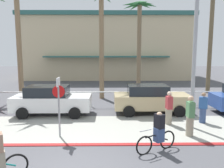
{
  "coord_description": "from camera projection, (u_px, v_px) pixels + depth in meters",
  "views": [
    {
      "loc": [
        1.17,
        -6.48,
        3.65
      ],
      "look_at": [
        1.33,
        6.0,
        1.88
      ],
      "focal_mm": 37.14,
      "sensor_mm": 36.0,
      "label": 1
    }
  ],
  "objects": [
    {
      "name": "palm_tree_5",
      "position": [
        213.0,
        5.0,
        19.47
      ],
      "size": [
        3.59,
        3.18,
        9.99
      ],
      "color": "brown",
      "rests_on": "ground"
    },
    {
      "name": "pedestrian_0",
      "position": [
        190.0,
        118.0,
        9.93
      ],
      "size": [
        0.33,
        0.41,
        1.78
      ],
      "color": "gray",
      "rests_on": "ground"
    },
    {
      "name": "curb_paint",
      "position": [
        79.0,
        145.0,
        9.09
      ],
      "size": [
        44.0,
        0.24,
        0.03
      ],
      "primitive_type": "cube",
      "color": "maroon",
      "rests_on": "ground"
    },
    {
      "name": "building_backdrop",
      "position": [
        107.0,
        47.0,
        32.89
      ],
      "size": [
        22.03,
        11.09,
        8.45
      ],
      "color": "beige",
      "rests_on": "ground"
    },
    {
      "name": "rail_fence",
      "position": [
        91.0,
        94.0,
        15.21
      ],
      "size": [
        22.74,
        0.08,
        1.04
      ],
      "color": "white",
      "rests_on": "ground"
    },
    {
      "name": "sidewalk_strip",
      "position": [
        85.0,
        128.0,
        11.07
      ],
      "size": [
        44.0,
        4.0,
        0.02
      ],
      "primitive_type": "cube",
      "color": "#9E9E93",
      "rests_on": "ground"
    },
    {
      "name": "palm_tree_3",
      "position": [
        102.0,
        23.0,
        17.28
      ],
      "size": [
        3.2,
        3.06,
        8.02
      ],
      "color": "#846B4C",
      "rests_on": "ground"
    },
    {
      "name": "streetlight_curb",
      "position": [
        197.0,
        37.0,
        10.36
      ],
      "size": [
        0.24,
        2.54,
        7.5
      ],
      "color": "#9EA0A5",
      "rests_on": "ground"
    },
    {
      "name": "palm_tree_4",
      "position": [
        139.0,
        23.0,
        19.22
      ],
      "size": [
        3.07,
        3.61,
        7.74
      ],
      "color": "#756047",
      "rests_on": "ground"
    },
    {
      "name": "car_white_1",
      "position": [
        51.0,
        100.0,
        13.3
      ],
      "size": [
        4.4,
        2.02,
        1.69
      ],
      "color": "white",
      "rests_on": "ground"
    },
    {
      "name": "palm_tree_2",
      "position": [
        17.0,
        9.0,
        16.16
      ],
      "size": [
        3.06,
        3.33,
        9.05
      ],
      "color": "#846B4C",
      "rests_on": "ground"
    },
    {
      "name": "cyclist_black_1",
      "position": [
        158.0,
        133.0,
        8.47
      ],
      "size": [
        1.62,
        0.94,
        1.5
      ],
      "color": "black",
      "rests_on": "ground"
    },
    {
      "name": "car_tan_2",
      "position": [
        151.0,
        99.0,
        13.69
      ],
      "size": [
        4.4,
        2.02,
        1.69
      ],
      "color": "tan",
      "rests_on": "ground"
    },
    {
      "name": "pedestrian_1",
      "position": [
        203.0,
        109.0,
        11.8
      ],
      "size": [
        0.48,
        0.44,
        1.59
      ],
      "color": "#384C7A",
      "rests_on": "ground"
    },
    {
      "name": "ground_plane",
      "position": [
        93.0,
        102.0,
        16.81
      ],
      "size": [
        80.0,
        80.0,
        0.0
      ],
      "primitive_type": "plane",
      "color": "#4C4C51"
    },
    {
      "name": "pedestrian_2",
      "position": [
        169.0,
        109.0,
        11.55
      ],
      "size": [
        0.34,
        0.42,
        1.68
      ],
      "color": "gray",
      "rests_on": "ground"
    },
    {
      "name": "stop_sign_bike_lane",
      "position": [
        59.0,
        99.0,
        9.72
      ],
      "size": [
        0.52,
        0.56,
        2.56
      ],
      "color": "gray",
      "rests_on": "ground"
    }
  ]
}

